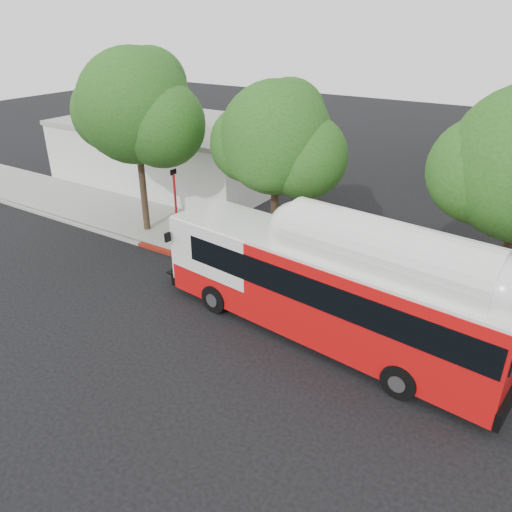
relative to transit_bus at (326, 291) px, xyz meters
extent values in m
plane|color=black|center=(-3.81, -1.64, -1.96)|extent=(120.00, 120.00, 0.00)
cube|color=gray|center=(-3.81, 4.86, -1.89)|extent=(60.00, 5.00, 0.15)
cube|color=gray|center=(-3.81, 2.26, -1.89)|extent=(60.00, 0.30, 0.15)
cube|color=maroon|center=(-6.81, 2.26, -1.88)|extent=(10.00, 0.32, 0.16)
cylinder|color=#2D2116|center=(-12.81, 3.86, 1.08)|extent=(0.36, 0.36, 6.08)
sphere|color=#1D4F16|center=(-12.81, 3.86, 4.88)|extent=(5.80, 5.80, 5.80)
sphere|color=#1D4F16|center=(-11.22, 4.06, 4.12)|extent=(4.35, 4.35, 4.35)
cylinder|color=#2D2116|center=(-4.81, 4.36, 0.76)|extent=(0.36, 0.36, 5.44)
sphere|color=#1D4F16|center=(-4.81, 4.36, 4.16)|extent=(5.00, 5.00, 5.00)
sphere|color=#1D4F16|center=(-3.44, 4.56, 3.48)|extent=(3.75, 3.75, 3.75)
cylinder|color=#2D2116|center=(5.19, 4.16, 0.92)|extent=(0.36, 0.36, 5.76)
cube|color=silver|center=(-17.81, 12.36, 0.04)|extent=(16.00, 10.00, 4.00)
cube|color=gray|center=(-17.81, 12.36, 2.14)|extent=(16.20, 10.20, 0.30)
cube|color=red|center=(-0.10, 0.01, 0.01)|extent=(13.40, 4.33, 3.18)
cube|color=black|center=(0.45, -0.05, 0.67)|extent=(12.10, 4.25, 1.04)
cube|color=white|center=(-0.10, 0.01, 1.65)|extent=(13.39, 4.25, 0.11)
cube|color=white|center=(2.08, -0.24, 1.93)|extent=(7.23, 2.98, 0.60)
cube|color=black|center=(-7.24, 0.83, -1.41)|extent=(1.10, 2.06, 0.07)
imported|color=#212299|center=(-7.24, 0.83, -0.88)|extent=(0.87, 1.95, 0.99)
cylinder|color=red|center=(-9.72, 2.96, 0.06)|extent=(0.12, 0.12, 4.05)
cube|color=black|center=(-9.72, 2.96, 2.19)|extent=(0.05, 0.40, 0.25)
camera|label=1|loc=(6.36, -14.63, 9.07)|focal=35.00mm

